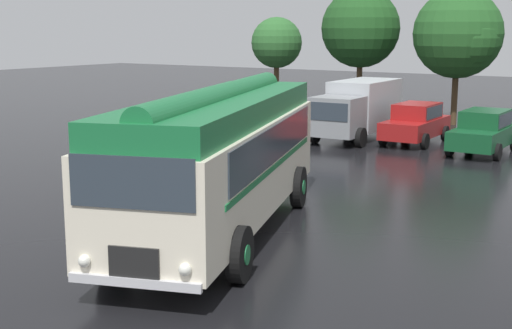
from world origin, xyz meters
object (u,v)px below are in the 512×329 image
car_near_left (416,123)px  box_van (358,107)px  vintage_bus (220,154)px  car_mid_left (484,131)px

car_near_left → box_van: size_ratio=0.73×
car_near_left → box_van: box_van is taller
vintage_bus → box_van: (-3.58, 15.16, -0.53)m
car_near_left → box_van: (-2.56, -0.18, 0.52)m
vintage_bus → car_near_left: (-1.02, 15.35, -1.05)m
vintage_bus → car_near_left: 15.42m
car_near_left → car_mid_left: size_ratio=1.00×
car_near_left → vintage_bus: bearing=-86.2°
car_mid_left → box_van: 5.74m
vintage_bus → car_near_left: size_ratio=2.44×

